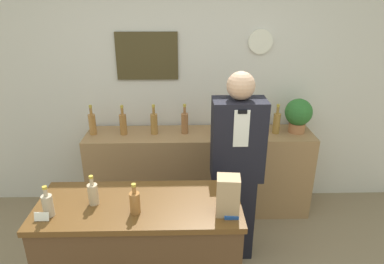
# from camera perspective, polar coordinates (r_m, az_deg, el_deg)

# --- Properties ---
(back_wall) EXTENTS (5.20, 0.09, 2.70)m
(back_wall) POSITION_cam_1_polar(r_m,az_deg,el_deg) (3.62, -1.31, 8.11)
(back_wall) COLOR silver
(back_wall) RESTS_ON ground_plane
(back_shelf) EXTENTS (2.32, 0.46, 0.90)m
(back_shelf) POSITION_cam_1_polar(r_m,az_deg,el_deg) (3.69, 1.22, -6.71)
(back_shelf) COLOR #9E754C
(back_shelf) RESTS_ON ground_plane
(display_counter) EXTENTS (1.37, 0.57, 0.93)m
(display_counter) POSITION_cam_1_polar(r_m,az_deg,el_deg) (2.66, -8.23, -19.98)
(display_counter) COLOR #4C331E
(display_counter) RESTS_ON ground_plane
(shopkeeper) EXTENTS (0.43, 0.27, 1.69)m
(shopkeeper) POSITION_cam_1_polar(r_m,az_deg,el_deg) (2.94, 7.37, -6.39)
(shopkeeper) COLOR black
(shopkeeper) RESTS_ON ground_plane
(potted_plant) EXTENTS (0.27, 0.27, 0.35)m
(potted_plant) POSITION_cam_1_polar(r_m,az_deg,el_deg) (3.62, 17.31, 2.89)
(potted_plant) COLOR #B27047
(potted_plant) RESTS_ON back_shelf
(paper_bag) EXTENTS (0.15, 0.13, 0.26)m
(paper_bag) POSITION_cam_1_polar(r_m,az_deg,el_deg) (2.19, 6.01, -10.49)
(paper_bag) COLOR tan
(paper_bag) RESTS_ON display_counter
(tape_dispenser) EXTENTS (0.09, 0.06, 0.07)m
(tape_dispenser) POSITION_cam_1_polar(r_m,az_deg,el_deg) (2.22, 6.66, -13.43)
(tape_dispenser) COLOR #1E4799
(tape_dispenser) RESTS_ON display_counter
(price_card_left) EXTENTS (0.09, 0.02, 0.06)m
(price_card_left) POSITION_cam_1_polar(r_m,az_deg,el_deg) (2.36, -23.78, -12.78)
(price_card_left) COLOR white
(price_card_left) RESTS_ON display_counter
(counter_bottle_0) EXTENTS (0.07, 0.07, 0.21)m
(counter_bottle_0) POSITION_cam_1_polar(r_m,az_deg,el_deg) (2.37, -22.91, -11.09)
(counter_bottle_0) COLOR tan
(counter_bottle_0) RESTS_ON display_counter
(counter_bottle_1) EXTENTS (0.07, 0.07, 0.21)m
(counter_bottle_1) POSITION_cam_1_polar(r_m,az_deg,el_deg) (2.39, -16.16, -9.79)
(counter_bottle_1) COLOR tan
(counter_bottle_1) RESTS_ON display_counter
(counter_bottle_2) EXTENTS (0.07, 0.07, 0.21)m
(counter_bottle_2) POSITION_cam_1_polar(r_m,az_deg,el_deg) (2.24, -9.49, -11.43)
(counter_bottle_2) COLOR #996332
(counter_bottle_2) RESTS_ON display_counter
(shelf_bottle_0) EXTENTS (0.07, 0.07, 0.31)m
(shelf_bottle_0) POSITION_cam_1_polar(r_m,az_deg,el_deg) (3.57, -16.28, 1.37)
(shelf_bottle_0) COLOR #A36D35
(shelf_bottle_0) RESTS_ON back_shelf
(shelf_bottle_1) EXTENTS (0.07, 0.07, 0.31)m
(shelf_bottle_1) POSITION_cam_1_polar(r_m,az_deg,el_deg) (3.49, -11.41, 1.38)
(shelf_bottle_1) COLOR #A06933
(shelf_bottle_1) RESTS_ON back_shelf
(shelf_bottle_2) EXTENTS (0.07, 0.07, 0.31)m
(shelf_bottle_2) POSITION_cam_1_polar(r_m,az_deg,el_deg) (3.46, -6.34, 1.51)
(shelf_bottle_2) COLOR #A17036
(shelf_bottle_2) RESTS_ON back_shelf
(shelf_bottle_3) EXTENTS (0.07, 0.07, 0.31)m
(shelf_bottle_3) POSITION_cam_1_polar(r_m,az_deg,el_deg) (3.46, -1.21, 1.61)
(shelf_bottle_3) COLOR #9B633B
(shelf_bottle_3) RESTS_ON back_shelf
(shelf_bottle_4) EXTENTS (0.07, 0.07, 0.31)m
(shelf_bottle_4) POSITION_cam_1_polar(r_m,az_deg,el_deg) (3.45, 3.94, 1.51)
(shelf_bottle_4) COLOR #9F6F3D
(shelf_bottle_4) RESTS_ON back_shelf
(shelf_bottle_5) EXTENTS (0.07, 0.07, 0.31)m
(shelf_bottle_5) POSITION_cam_1_polar(r_m,az_deg,el_deg) (3.50, 8.96, 1.62)
(shelf_bottle_5) COLOR #9F6A35
(shelf_bottle_5) RESTS_ON back_shelf
(shelf_bottle_6) EXTENTS (0.07, 0.07, 0.31)m
(shelf_bottle_6) POSITION_cam_1_polar(r_m,az_deg,el_deg) (3.56, 13.91, 1.55)
(shelf_bottle_6) COLOR olive
(shelf_bottle_6) RESTS_ON back_shelf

